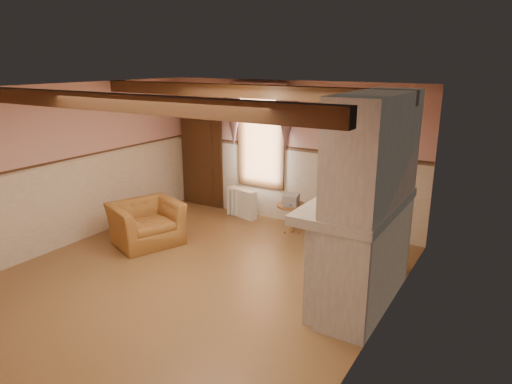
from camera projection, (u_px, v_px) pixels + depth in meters
The scene contains 25 objects.
floor at pixel (196, 277), 6.91m from camera, with size 5.50×6.00×0.01m, color brown.
ceiling at pixel (188, 88), 6.13m from camera, with size 5.50×6.00×0.01m, color silver.
wall_back at pixel (288, 153), 8.99m from camera, with size 5.50×0.02×2.80m, color tan.
wall_left at pixel (67, 166), 7.89m from camera, with size 0.02×6.00×2.80m, color tan.
wall_right at pixel (383, 222), 5.16m from camera, with size 0.02×6.00×2.80m, color tan.
wainscot at pixel (194, 231), 6.71m from camera, with size 5.50×6.00×1.50m, color beige, non-canonical shape.
chair_rail at pixel (192, 182), 6.50m from camera, with size 5.50×6.00×0.08m, color black, non-canonical shape.
firebox at pixel (336, 265), 6.29m from camera, with size 0.20×0.95×0.90m, color black.
armchair at pixel (146, 223), 8.11m from camera, with size 1.15×1.00×0.74m, color #9E662D.
side_table at pixel (292, 218), 8.65m from camera, with size 0.58×0.58×0.55m, color brown.
book_stack at pixel (291, 200), 8.54m from camera, with size 0.26×0.32×0.20m, color #B7AD8C.
radiator at pixel (242, 203), 9.50m from camera, with size 0.70×0.18×0.60m, color silver.
bowl at pixel (363, 193), 6.08m from camera, with size 0.37×0.37×0.09m, color brown.
mantel_clock at pixel (377, 179), 6.53m from camera, with size 0.14×0.24×0.20m, color black.
oil_lamp at pixel (368, 183), 6.20m from camera, with size 0.11×0.11×0.28m, color #B67133.
candle_red at pixel (334, 211), 5.21m from camera, with size 0.06×0.06×0.16m, color #A7142C.
jar_yellow at pixel (351, 201), 5.68m from camera, with size 0.06×0.06×0.12m, color yellow.
fireplace at pixel (371, 204), 5.81m from camera, with size 0.85×2.00×2.80m, color gray.
mantel at pixel (357, 205), 5.91m from camera, with size 1.05×2.05×0.12m, color gray.
overmantel_mirror at pixel (346, 157), 5.84m from camera, with size 0.06×1.44×1.04m, color silver.
door at pixel (202, 159), 10.08m from camera, with size 1.10×0.10×2.10m, color black.
window at pixel (261, 138), 9.19m from camera, with size 1.06×0.08×2.02m, color white.
window_drapes at pixel (259, 108), 8.95m from camera, with size 1.30×0.14×1.40m, color gray.
ceiling_beam_front at pixel (121, 103), 5.18m from camera, with size 5.50×0.18×0.20m, color black.
ceiling_beam_back at pixel (237, 91), 7.15m from camera, with size 5.50×0.18×0.20m, color black.
Camera 1 is at (4.03, -4.90, 3.17)m, focal length 32.00 mm.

